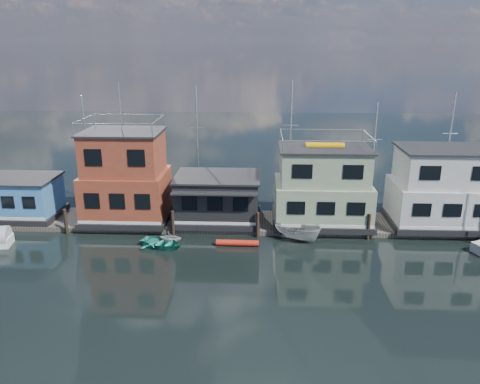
{
  "coord_description": "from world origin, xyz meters",
  "views": [
    {
      "loc": [
        3.19,
        -26.4,
        15.46
      ],
      "look_at": [
        1.43,
        12.0,
        3.0
      ],
      "focal_mm": 35.0,
      "sensor_mm": 36.0,
      "label": 1
    }
  ],
  "objects_px": {
    "red_kayak": "(237,243)",
    "houseboat_dark": "(218,198)",
    "motorboat": "(297,231)",
    "houseboat_red": "(126,178)",
    "houseboat_blue": "(22,197)",
    "houseboat_green": "(322,187)",
    "houseboat_white": "(441,189)",
    "dinghy_white": "(170,237)",
    "dinghy_teal": "(162,243)"
  },
  "relations": [
    {
      "from": "dinghy_teal",
      "to": "houseboat_dark",
      "type": "bearing_deg",
      "value": -17.62
    },
    {
      "from": "motorboat",
      "to": "dinghy_white",
      "type": "height_order",
      "value": "motorboat"
    },
    {
      "from": "houseboat_white",
      "to": "dinghy_teal",
      "type": "xyz_separation_m",
      "value": [
        -23.0,
        -5.08,
        -3.17
      ]
    },
    {
      "from": "houseboat_red",
      "to": "houseboat_green",
      "type": "bearing_deg",
      "value": 0.0
    },
    {
      "from": "houseboat_dark",
      "to": "dinghy_white",
      "type": "xyz_separation_m",
      "value": [
        -3.48,
        -4.3,
        -1.92
      ]
    },
    {
      "from": "houseboat_white",
      "to": "dinghy_white",
      "type": "bearing_deg",
      "value": -169.13
    },
    {
      "from": "houseboat_green",
      "to": "houseboat_white",
      "type": "xyz_separation_m",
      "value": [
        10.0,
        -0.0,
        -0.01
      ]
    },
    {
      "from": "red_kayak",
      "to": "houseboat_dark",
      "type": "bearing_deg",
      "value": 113.82
    },
    {
      "from": "dinghy_white",
      "to": "dinghy_teal",
      "type": "xyz_separation_m",
      "value": [
        -0.52,
        -0.77,
        -0.13
      ]
    },
    {
      "from": "dinghy_teal",
      "to": "houseboat_red",
      "type": "bearing_deg",
      "value": 58.88
    },
    {
      "from": "houseboat_blue",
      "to": "houseboat_red",
      "type": "relative_size",
      "value": 0.54
    },
    {
      "from": "houseboat_blue",
      "to": "dinghy_teal",
      "type": "bearing_deg",
      "value": -20.63
    },
    {
      "from": "houseboat_blue",
      "to": "houseboat_green",
      "type": "distance_m",
      "value": 26.53
    },
    {
      "from": "houseboat_dark",
      "to": "dinghy_white",
      "type": "relative_size",
      "value": 3.93
    },
    {
      "from": "houseboat_white",
      "to": "red_kayak",
      "type": "xyz_separation_m",
      "value": [
        -17.06,
        -4.58,
        -3.29
      ]
    },
    {
      "from": "motorboat",
      "to": "red_kayak",
      "type": "height_order",
      "value": "motorboat"
    },
    {
      "from": "red_kayak",
      "to": "dinghy_teal",
      "type": "relative_size",
      "value": 0.97
    },
    {
      "from": "dinghy_teal",
      "to": "houseboat_blue",
      "type": "bearing_deg",
      "value": 90.04
    },
    {
      "from": "motorboat",
      "to": "houseboat_white",
      "type": "bearing_deg",
      "value": -44.53
    },
    {
      "from": "houseboat_white",
      "to": "motorboat",
      "type": "bearing_deg",
      "value": -164.9
    },
    {
      "from": "red_kayak",
      "to": "houseboat_blue",
      "type": "bearing_deg",
      "value": 167.55
    },
    {
      "from": "houseboat_white",
      "to": "red_kayak",
      "type": "relative_size",
      "value": 2.49
    },
    {
      "from": "houseboat_white",
      "to": "dinghy_white",
      "type": "relative_size",
      "value": 4.46
    },
    {
      "from": "motorboat",
      "to": "houseboat_red",
      "type": "bearing_deg",
      "value": 107.63
    },
    {
      "from": "houseboat_dark",
      "to": "houseboat_white",
      "type": "height_order",
      "value": "houseboat_white"
    },
    {
      "from": "houseboat_green",
      "to": "dinghy_teal",
      "type": "xyz_separation_m",
      "value": [
        -13.0,
        -5.08,
        -3.19
      ]
    },
    {
      "from": "houseboat_green",
      "to": "red_kayak",
      "type": "bearing_deg",
      "value": -147.06
    },
    {
      "from": "houseboat_blue",
      "to": "motorboat",
      "type": "bearing_deg",
      "value": -7.82
    },
    {
      "from": "houseboat_red",
      "to": "houseboat_green",
      "type": "xyz_separation_m",
      "value": [
        17.0,
        0.0,
        -0.55
      ]
    },
    {
      "from": "houseboat_red",
      "to": "motorboat",
      "type": "relative_size",
      "value": 2.85
    },
    {
      "from": "houseboat_blue",
      "to": "dinghy_white",
      "type": "relative_size",
      "value": 3.4
    },
    {
      "from": "houseboat_blue",
      "to": "dinghy_white",
      "type": "height_order",
      "value": "houseboat_blue"
    },
    {
      "from": "houseboat_blue",
      "to": "houseboat_white",
      "type": "height_order",
      "value": "houseboat_white"
    },
    {
      "from": "houseboat_blue",
      "to": "red_kayak",
      "type": "bearing_deg",
      "value": -13.25
    },
    {
      "from": "houseboat_dark",
      "to": "houseboat_white",
      "type": "xyz_separation_m",
      "value": [
        19.0,
        0.02,
        1.12
      ]
    },
    {
      "from": "houseboat_dark",
      "to": "houseboat_white",
      "type": "distance_m",
      "value": 19.03
    },
    {
      "from": "houseboat_blue",
      "to": "dinghy_teal",
      "type": "height_order",
      "value": "houseboat_blue"
    },
    {
      "from": "houseboat_dark",
      "to": "motorboat",
      "type": "bearing_deg",
      "value": -26.26
    },
    {
      "from": "houseboat_dark",
      "to": "red_kayak",
      "type": "bearing_deg",
      "value": -66.99
    },
    {
      "from": "houseboat_dark",
      "to": "houseboat_red",
      "type": "bearing_deg",
      "value": 179.86
    },
    {
      "from": "houseboat_white",
      "to": "dinghy_white",
      "type": "height_order",
      "value": "houseboat_white"
    },
    {
      "from": "dinghy_white",
      "to": "red_kayak",
      "type": "bearing_deg",
      "value": -87.76
    },
    {
      "from": "dinghy_teal",
      "to": "dinghy_white",
      "type": "bearing_deg",
      "value": -13.37
    },
    {
      "from": "houseboat_white",
      "to": "houseboat_red",
      "type": "bearing_deg",
      "value": -180.0
    },
    {
      "from": "red_kayak",
      "to": "dinghy_teal",
      "type": "xyz_separation_m",
      "value": [
        -5.93,
        -0.51,
        0.11
      ]
    },
    {
      "from": "houseboat_red",
      "to": "motorboat",
      "type": "distance_m",
      "value": 15.42
    },
    {
      "from": "houseboat_dark",
      "to": "red_kayak",
      "type": "relative_size",
      "value": 2.19
    },
    {
      "from": "houseboat_red",
      "to": "dinghy_teal",
      "type": "bearing_deg",
      "value": -51.79
    },
    {
      "from": "dinghy_white",
      "to": "houseboat_red",
      "type": "bearing_deg",
      "value": 51.33
    },
    {
      "from": "houseboat_green",
      "to": "houseboat_red",
      "type": "bearing_deg",
      "value": -180.0
    }
  ]
}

